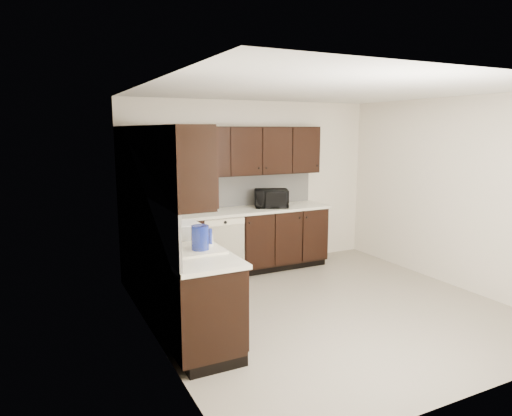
{
  "coord_description": "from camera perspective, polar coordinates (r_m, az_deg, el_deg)",
  "views": [
    {
      "loc": [
        -3.01,
        -4.2,
        2.08
      ],
      "look_at": [
        -0.63,
        0.6,
        1.15
      ],
      "focal_mm": 32.0,
      "sensor_mm": 36.0,
      "label": 1
    }
  ],
  "objects": [
    {
      "name": "storage_bin",
      "position": [
        4.82,
        -9.85,
        -2.98
      ],
      "size": [
        0.51,
        0.45,
        0.17
      ],
      "primitive_type": "cube",
      "rotation": [
        0.0,
        0.0,
        -0.35
      ],
      "color": "silver",
      "rests_on": "countertop"
    },
    {
      "name": "backsplash",
      "position": [
        5.87,
        -8.32,
        0.89
      ],
      "size": [
        3.0,
        2.8,
        0.48
      ],
      "color": "#B2B1AD",
      "rests_on": "countertop"
    },
    {
      "name": "teal_tumbler",
      "position": [
        5.84,
        -11.27,
        -0.69
      ],
      "size": [
        0.11,
        0.11,
        0.19
      ],
      "primitive_type": "cylinder",
      "rotation": [
        0.0,
        0.0,
        -0.29
      ],
      "color": "#0D8D95",
      "rests_on": "countertop"
    },
    {
      "name": "toaster_oven",
      "position": [
        6.15,
        -14.2,
        -0.13
      ],
      "size": [
        0.37,
        0.29,
        0.22
      ],
      "primitive_type": "cube",
      "rotation": [
        0.0,
        0.0,
        0.08
      ],
      "color": "silver",
      "rests_on": "countertop"
    },
    {
      "name": "ceiling",
      "position": [
        5.18,
        9.5,
        14.33
      ],
      "size": [
        4.0,
        4.0,
        0.0
      ],
      "primitive_type": "plane",
      "rotation": [
        3.14,
        0.0,
        0.0
      ],
      "color": "white",
      "rests_on": "wall_back"
    },
    {
      "name": "wall_right",
      "position": [
        6.59,
        23.45,
        1.76
      ],
      "size": [
        0.02,
        4.0,
        2.5
      ],
      "primitive_type": "cube",
      "color": "beige",
      "rests_on": "floor"
    },
    {
      "name": "soap_bottle_a",
      "position": [
        4.43,
        -6.21,
        -3.73
      ],
      "size": [
        0.11,
        0.11,
        0.21
      ],
      "primitive_type": "imported",
      "rotation": [
        0.0,
        0.0,
        0.14
      ],
      "color": "gray",
      "rests_on": "countertop"
    },
    {
      "name": "floor",
      "position": [
        5.57,
        8.76,
        -12.25
      ],
      "size": [
        4.0,
        4.0,
        0.0
      ],
      "primitive_type": "plane",
      "color": "gray",
      "rests_on": "ground"
    },
    {
      "name": "wall_back",
      "position": [
        6.94,
        -0.5,
        2.94
      ],
      "size": [
        4.0,
        0.02,
        2.5
      ],
      "primitive_type": "cube",
      "color": "beige",
      "rests_on": "floor"
    },
    {
      "name": "wall_left",
      "position": [
        4.4,
        -12.66,
        -1.32
      ],
      "size": [
        0.02,
        4.0,
        2.5
      ],
      "primitive_type": "cube",
      "color": "beige",
      "rests_on": "floor"
    },
    {
      "name": "microwave",
      "position": [
        6.72,
        1.93,
        1.19
      ],
      "size": [
        0.57,
        0.48,
        0.27
      ],
      "primitive_type": "imported",
      "rotation": [
        0.0,
        0.0,
        -0.39
      ],
      "color": "black",
      "rests_on": "countertop"
    },
    {
      "name": "wall_front",
      "position": [
        3.82,
        26.81,
        -3.83
      ],
      "size": [
        4.0,
        0.02,
        2.5
      ],
      "primitive_type": "cube",
      "color": "beige",
      "rests_on": "floor"
    },
    {
      "name": "paper_towel_roll",
      "position": [
        5.82,
        -11.38,
        -0.06
      ],
      "size": [
        0.17,
        0.17,
        0.32
      ],
      "primitive_type": "cylinder",
      "rotation": [
        0.0,
        0.0,
        0.19
      ],
      "color": "white",
      "rests_on": "countertop"
    },
    {
      "name": "upper_cabinets",
      "position": [
        5.73,
        -7.0,
        6.64
      ],
      "size": [
        3.0,
        2.8,
        0.7
      ],
      "color": "black",
      "rests_on": "wall_back"
    },
    {
      "name": "sink",
      "position": [
        4.55,
        -8.53,
        -5.58
      ],
      "size": [
        0.54,
        0.82,
        0.42
      ],
      "color": "#F7EDCA",
      "rests_on": "countertop"
    },
    {
      "name": "countertop",
      "position": [
        5.79,
        -5.63,
        -1.8
      ],
      "size": [
        3.03,
        2.83,
        0.04
      ],
      "color": "#EDE8CE",
      "rests_on": "lower_cabinets"
    },
    {
      "name": "blue_pitcher",
      "position": [
        4.33,
        -6.99,
        -3.82
      ],
      "size": [
        0.2,
        0.2,
        0.25
      ],
      "primitive_type": "cylinder",
      "rotation": [
        0.0,
        0.0,
        -0.22
      ],
      "color": "#11249C",
      "rests_on": "countertop"
    },
    {
      "name": "soap_bottle_b",
      "position": [
        5.57,
        -13.83,
        -1.05
      ],
      "size": [
        0.12,
        0.12,
        0.24
      ],
      "primitive_type": "imported",
      "rotation": [
        0.0,
        0.0,
        0.37
      ],
      "color": "gray",
      "rests_on": "countertop"
    },
    {
      "name": "dishwasher",
      "position": [
        6.25,
        -3.91,
        -4.4
      ],
      "size": [
        0.58,
        0.04,
        0.78
      ],
      "color": "#F7EDCA",
      "rests_on": "lower_cabinets"
    },
    {
      "name": "lower_cabinets",
      "position": [
        5.91,
        -5.53,
        -6.61
      ],
      "size": [
        3.0,
        2.8,
        0.9
      ],
      "color": "black",
      "rests_on": "floor"
    }
  ]
}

